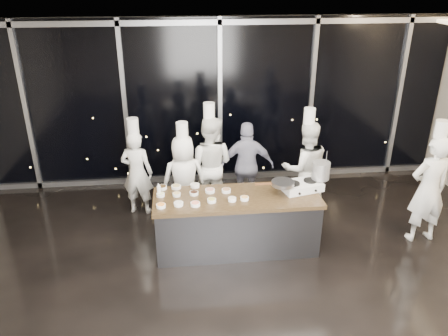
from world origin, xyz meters
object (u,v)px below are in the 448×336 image
object	(u,v)px
chef_center	(210,164)
chef_side	(429,188)
frying_pan	(282,183)
stove	(301,186)
guest	(247,166)
demo_counter	(237,222)
chef_far_left	(137,172)
stock_pot	(321,170)
chef_right	(305,168)
chef_left	(184,178)

from	to	relation	value
chef_center	chef_side	size ratio (longest dim) A/B	0.99
frying_pan	stove	bearing A→B (deg)	1.53
stove	frying_pan	world-z (taller)	frying_pan
guest	stove	bearing A→B (deg)	123.79
demo_counter	frying_pan	xyz separation A→B (m)	(0.68, 0.02, 0.62)
guest	frying_pan	bearing A→B (deg)	109.49
demo_counter	guest	xyz separation A→B (m)	(0.36, 1.29, 0.35)
chef_center	chef_far_left	bearing A→B (deg)	17.83
chef_center	chef_side	bearing A→B (deg)	177.16
demo_counter	chef_far_left	size ratio (longest dim) A/B	1.42
stock_pot	chef_center	distance (m)	1.97
chef_center	chef_right	xyz separation A→B (m)	(1.61, -0.28, -0.03)
stock_pot	chef_side	bearing A→B (deg)	-8.04
stock_pot	chef_far_left	bearing A→B (deg)	158.55
chef_side	stove	bearing A→B (deg)	-10.01
demo_counter	stove	distance (m)	1.13
demo_counter	stock_pot	bearing A→B (deg)	7.69
stove	chef_left	distance (m)	1.96
demo_counter	chef_side	xyz separation A→B (m)	(2.95, -0.06, 0.44)
demo_counter	chef_center	world-z (taller)	chef_center
stove	chef_side	bearing A→B (deg)	-18.51
stove	chef_right	world-z (taller)	chef_right
guest	stock_pot	bearing A→B (deg)	135.69
chef_left	chef_side	xyz separation A→B (m)	(3.71, -1.00, 0.12)
demo_counter	stove	world-z (taller)	stove
stove	chef_right	bearing A→B (deg)	56.64
stock_pot	chef_center	world-z (taller)	chef_center
frying_pan	stock_pot	size ratio (longest dim) A/B	2.29
chef_center	chef_side	world-z (taller)	chef_side
stock_pot	chef_right	xyz separation A→B (m)	(0.01, 0.81, -0.32)
chef_far_left	chef_left	world-z (taller)	chef_left
chef_far_left	stock_pot	bearing A→B (deg)	171.81
frying_pan	chef_center	distance (m)	1.60
frying_pan	chef_center	xyz separation A→B (m)	(-0.98, 1.25, -0.19)
demo_counter	chef_left	bearing A→B (deg)	128.75
guest	chef_side	bearing A→B (deg)	157.88
stove	chef_center	xyz separation A→B (m)	(-1.30, 1.16, -0.09)
stove	chef_right	distance (m)	0.94
demo_counter	chef_side	bearing A→B (deg)	-1.10
chef_left	stock_pot	bearing A→B (deg)	149.45
frying_pan	chef_right	size ratio (longest dim) A/B	0.32
frying_pan	chef_side	world-z (taller)	chef_side
frying_pan	chef_far_left	size ratio (longest dim) A/B	0.35
demo_counter	frying_pan	size ratio (longest dim) A/B	4.00
stove	demo_counter	bearing A→B (deg)	172.31
chef_far_left	demo_counter	bearing A→B (deg)	153.39
demo_counter	chef_right	xyz separation A→B (m)	(1.31, 0.98, 0.40)
chef_left	guest	distance (m)	1.17
chef_right	chef_center	bearing A→B (deg)	-11.87
frying_pan	guest	size ratio (longest dim) A/B	0.38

